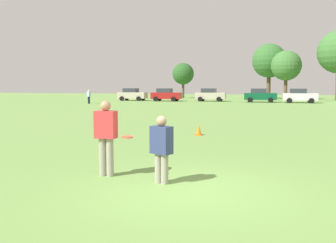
% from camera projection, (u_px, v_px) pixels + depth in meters
% --- Properties ---
extents(ground_plane, '(178.09, 178.09, 0.00)m').
position_uv_depth(ground_plane, '(188.00, 190.00, 7.63)').
color(ground_plane, '#6B9347').
extents(player_thrower, '(0.51, 0.32, 1.80)m').
position_uv_depth(player_thrower, '(106.00, 134.00, 8.75)').
color(player_thrower, gray).
rests_on(player_thrower, ground).
extents(player_defender, '(0.53, 0.41, 1.49)m').
position_uv_depth(player_defender, '(161.00, 146.00, 8.10)').
color(player_defender, gray).
rests_on(player_defender, ground).
extents(frisbee, '(0.27, 0.27, 0.05)m').
position_uv_depth(frisbee, '(127.00, 137.00, 8.51)').
color(frisbee, '#E54C33').
extents(traffic_cone, '(0.32, 0.32, 0.48)m').
position_uv_depth(traffic_cone, '(199.00, 130.00, 16.20)').
color(traffic_cone, '#D8590C').
rests_on(traffic_cone, ground).
extents(parked_car_near_left, '(4.32, 2.45, 1.82)m').
position_uv_depth(parked_car_near_left, '(132.00, 94.00, 54.80)').
color(parked_car_near_left, '#B7AD99').
rests_on(parked_car_near_left, ground).
extents(parked_car_mid_left, '(4.32, 2.45, 1.82)m').
position_uv_depth(parked_car_mid_left, '(166.00, 95.00, 52.88)').
color(parked_car_mid_left, maroon).
rests_on(parked_car_mid_left, ground).
extents(parked_car_center, '(4.32, 2.45, 1.82)m').
position_uv_depth(parked_car_center, '(210.00, 95.00, 52.34)').
color(parked_car_center, '#B7AD99').
rests_on(parked_car_center, ground).
extents(parked_car_mid_right, '(4.32, 2.45, 1.82)m').
position_uv_depth(parked_car_mid_right, '(260.00, 95.00, 49.28)').
color(parked_car_mid_right, '#0C4C2D').
rests_on(parked_car_mid_right, ground).
extents(parked_car_near_right, '(4.32, 2.45, 1.82)m').
position_uv_depth(parked_car_near_right, '(299.00, 96.00, 47.25)').
color(parked_car_near_right, silver).
rests_on(parked_car_near_right, ground).
extents(bystander_sideline_watcher, '(0.54, 0.46, 1.71)m').
position_uv_depth(bystander_sideline_watcher, '(89.00, 96.00, 45.18)').
color(bystander_sideline_watcher, black).
rests_on(bystander_sideline_watcher, ground).
extents(tree_west_oak, '(3.87, 3.87, 6.29)m').
position_uv_depth(tree_west_oak, '(183.00, 74.00, 66.70)').
color(tree_west_oak, brown).
rests_on(tree_west_oak, ground).
extents(tree_west_maple, '(5.69, 5.69, 9.25)m').
position_uv_depth(tree_west_maple, '(269.00, 61.00, 62.36)').
color(tree_west_maple, brown).
rests_on(tree_west_maple, ground).
extents(tree_center_elm, '(4.82, 4.82, 7.83)m').
position_uv_depth(tree_center_elm, '(286.00, 66.00, 59.37)').
color(tree_center_elm, brown).
rests_on(tree_center_elm, ground).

